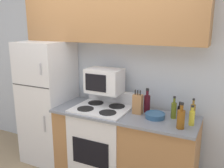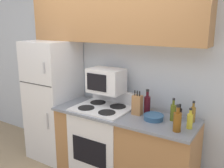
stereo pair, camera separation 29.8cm
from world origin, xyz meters
name	(u,v)px [view 1 (the left image)]	position (x,y,z in m)	size (l,w,h in m)	color
wall_back	(115,75)	(0.00, 0.68, 1.27)	(8.00, 0.05, 2.55)	silver
lower_cabinets	(124,147)	(0.32, 0.29, 0.46)	(1.76, 0.62, 0.91)	#B27A47
refrigerator	(48,102)	(-0.88, 0.32, 0.86)	(0.63, 0.67, 1.73)	white
upper_cabinets	(109,15)	(0.00, 0.51, 2.07)	(2.40, 0.31, 0.68)	#B27A47
stove	(102,140)	(0.01, 0.28, 0.48)	(0.69, 0.61, 1.09)	white
microwave	(104,81)	(-0.01, 0.41, 1.25)	(0.45, 0.31, 0.31)	white
knife_block	(138,104)	(0.47, 0.34, 1.03)	(0.11, 0.08, 0.30)	#B27A47
bowl	(155,115)	(0.70, 0.29, 0.94)	(0.23, 0.23, 0.06)	#335B84
bottle_soy_sauce	(180,111)	(0.94, 0.46, 0.98)	(0.05, 0.05, 0.18)	black
bottle_wine_red	(147,103)	(0.56, 0.43, 1.03)	(0.08, 0.08, 0.30)	#470F19
bottle_whiskey	(181,118)	(1.02, 0.13, 1.02)	(0.08, 0.08, 0.28)	brown
bottle_vinegar	(193,111)	(1.09, 0.46, 1.00)	(0.06, 0.06, 0.24)	olive
bottle_olive_oil	(174,110)	(0.89, 0.38, 1.01)	(0.06, 0.06, 0.26)	#5B6619
bottle_cooking_spray	(192,117)	(1.11, 0.27, 1.00)	(0.06, 0.06, 0.22)	gold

